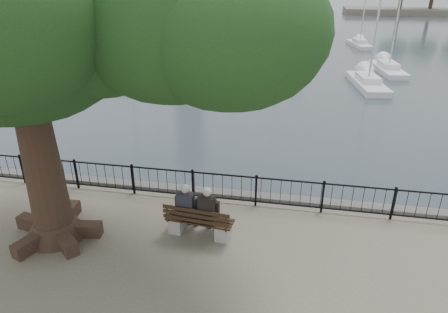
% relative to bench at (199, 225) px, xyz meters
% --- Properties ---
extents(harbor, '(260.00, 260.00, 1.20)m').
position_rel_bench_xyz_m(harbor, '(0.35, 2.32, -0.84)').
color(harbor, '#494744').
rests_on(harbor, ground).
extents(railing, '(22.06, 0.06, 1.00)m').
position_rel_bench_xyz_m(railing, '(0.35, 1.82, 0.22)').
color(railing, black).
rests_on(railing, ground).
extents(bench, '(1.91, 0.74, 0.98)m').
position_rel_bench_xyz_m(bench, '(0.00, 0.00, 0.00)').
color(bench, gray).
rests_on(bench, ground).
extents(person_left, '(0.48, 0.80, 1.56)m').
position_rel_bench_xyz_m(person_left, '(-0.34, 0.14, 0.37)').
color(person_left, black).
rests_on(person_left, ground).
extents(person_right, '(0.48, 0.80, 1.56)m').
position_rel_bench_xyz_m(person_right, '(0.27, 0.08, 0.37)').
color(person_right, black).
rests_on(person_right, ground).
extents(tree, '(11.18, 7.80, 9.13)m').
position_rel_bench_xyz_m(tree, '(-3.02, -0.61, 5.66)').
color(tree, black).
rests_on(tree, ground).
extents(lion_monument, '(5.68, 5.68, 8.45)m').
position_rel_bench_xyz_m(lion_monument, '(2.35, 49.26, 0.76)').
color(lion_monument, '#494744').
rests_on(lion_monument, ground).
extents(sailboat_a, '(2.44, 5.70, 11.04)m').
position_rel_bench_xyz_m(sailboat_a, '(-9.94, 19.08, -1.02)').
color(sailboat_a, silver).
rests_on(sailboat_a, ground).
extents(sailboat_c, '(2.57, 6.39, 12.90)m').
position_rel_bench_xyz_m(sailboat_c, '(7.31, 21.22, -0.99)').
color(sailboat_c, silver).
rests_on(sailboat_c, ground).
extents(sailboat_d, '(2.40, 6.12, 10.22)m').
position_rel_bench_xyz_m(sailboat_d, '(9.61, 26.35, -1.05)').
color(sailboat_d, silver).
rests_on(sailboat_d, ground).
extents(sailboat_e, '(2.78, 5.01, 10.49)m').
position_rel_bench_xyz_m(sailboat_e, '(-11.04, 26.75, -1.02)').
color(sailboat_e, silver).
rests_on(sailboat_e, ground).
extents(sailboat_f, '(3.43, 6.21, 11.70)m').
position_rel_bench_xyz_m(sailboat_f, '(-0.11, 35.38, -1.02)').
color(sailboat_f, silver).
rests_on(sailboat_f, ground).
extents(sailboat_g, '(2.50, 5.51, 9.70)m').
position_rel_bench_xyz_m(sailboat_g, '(8.75, 39.04, -1.05)').
color(sailboat_g, silver).
rests_on(sailboat_g, ground).
extents(sailboat_h, '(1.70, 5.80, 12.78)m').
position_rel_bench_xyz_m(sailboat_h, '(-5.16, 36.84, -0.98)').
color(sailboat_h, silver).
rests_on(sailboat_h, ground).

